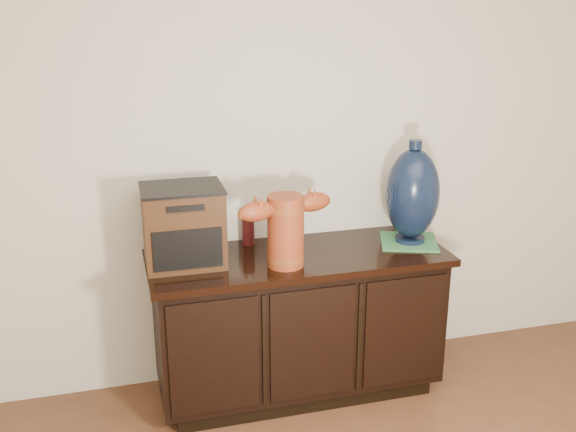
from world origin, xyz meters
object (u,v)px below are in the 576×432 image
object	(u,v)px
tv_radio	(183,226)
lamp_base	(412,194)
spray_can	(248,227)
sideboard	(298,322)
terracotta_vessel	(286,227)

from	to	relation	value
tv_radio	lamp_base	xyz separation A→B (m)	(1.14, -0.02, 0.07)
tv_radio	spray_can	distance (m)	0.39
lamp_base	tv_radio	bearing A→B (deg)	178.86
tv_radio	lamp_base	bearing A→B (deg)	-0.64
tv_radio	lamp_base	world-z (taller)	lamp_base
sideboard	tv_radio	size ratio (longest dim) A/B	3.90
spray_can	lamp_base	bearing A→B (deg)	-13.76
sideboard	tv_radio	bearing A→B (deg)	176.51
sideboard	spray_can	xyz separation A→B (m)	(-0.20, 0.21, 0.46)
sideboard	terracotta_vessel	distance (m)	0.58
terracotta_vessel	tv_radio	size ratio (longest dim) A/B	1.28
sideboard	lamp_base	size ratio (longest dim) A/B	2.80
terracotta_vessel	lamp_base	xyz separation A→B (m)	(0.69, 0.13, 0.07)
sideboard	terracotta_vessel	size ratio (longest dim) A/B	3.04
terracotta_vessel	spray_can	bearing A→B (deg)	94.79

